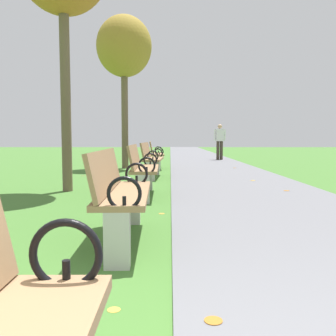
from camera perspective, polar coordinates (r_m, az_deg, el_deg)
name	(u,v)px	position (r m, az deg, el deg)	size (l,w,h in m)	color
paved_walkway	(199,158)	(18.69, 4.87, 1.60)	(2.92, 44.00, 0.02)	slate
park_bench_2	(120,193)	(3.59, -7.46, -3.81)	(0.52, 1.61, 0.90)	#93704C
park_bench_3	(142,168)	(6.39, -4.03, -0.06)	(0.50, 1.61, 0.90)	#93704C
park_bench_4	(151,159)	(9.37, -2.64, 1.46)	(0.54, 1.62, 0.90)	#93704C
park_bench_5	(155,154)	(12.09, -1.97, 2.19)	(0.55, 1.62, 0.90)	#93704C
tree_3	(124,48)	(12.71, -6.84, 18.05)	(1.81, 1.81, 5.01)	brown
pedestrian_walking	(220,140)	(16.99, 8.05, 4.36)	(0.53, 0.23, 1.62)	#3D3328
scattered_leaves	(193,188)	(7.33, 3.95, -3.15)	(4.67, 10.35, 0.02)	gold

